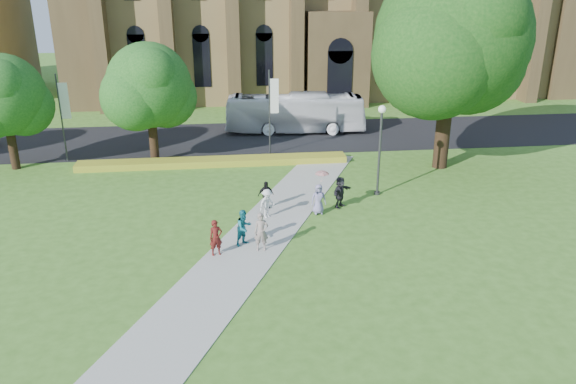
{
  "coord_description": "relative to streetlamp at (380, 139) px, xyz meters",
  "views": [
    {
      "loc": [
        -1.29,
        -23.24,
        11.67
      ],
      "look_at": [
        1.87,
        3.25,
        1.6
      ],
      "focal_mm": 35.0,
      "sensor_mm": 36.0,
      "label": 1
    }
  ],
  "objects": [
    {
      "name": "road",
      "position": [
        -7.5,
        13.5,
        -3.29
      ],
      "size": [
        160.0,
        10.0,
        0.02
      ],
      "primitive_type": "cube",
      "color": "black",
      "rests_on": "ground"
    },
    {
      "name": "pedestrian_4",
      "position": [
        -3.91,
        -2.52,
        -2.44
      ],
      "size": [
        0.82,
        0.56,
        1.63
      ],
      "primitive_type": "imported",
      "rotation": [
        0.0,
        0.0,
        0.06
      ],
      "color": "gray",
      "rests_on": "footpath"
    },
    {
      "name": "pedestrian_0",
      "position": [
        -9.3,
        -6.73,
        -2.42
      ],
      "size": [
        0.7,
        0.56,
        1.67
      ],
      "primitive_type": "imported",
      "rotation": [
        0.0,
        0.0,
        0.29
      ],
      "color": "#551613",
      "rests_on": "footpath"
    },
    {
      "name": "street_tree_1",
      "position": [
        -13.5,
        8.0,
        1.93
      ],
      "size": [
        5.6,
        5.6,
        8.05
      ],
      "color": "#332114",
      "rests_on": "ground"
    },
    {
      "name": "tour_coach",
      "position": [
        -2.88,
        14.82,
        -1.7
      ],
      "size": [
        11.48,
        3.62,
        3.14
      ],
      "primitive_type": "imported",
      "rotation": [
        0.0,
        0.0,
        1.48
      ],
      "color": "silver",
      "rests_on": "road"
    },
    {
      "name": "banner_pole_1",
      "position": [
        -19.39,
        8.7,
        0.09
      ],
      "size": [
        0.7,
        0.1,
        6.0
      ],
      "color": "#38383D",
      "rests_on": "ground"
    },
    {
      "name": "pedestrian_2",
      "position": [
        -6.66,
        -2.71,
        -2.48
      ],
      "size": [
        1.14,
        1.06,
        1.55
      ],
      "primitive_type": "imported",
      "rotation": [
        0.0,
        0.0,
        0.64
      ],
      "color": "silver",
      "rests_on": "footpath"
    },
    {
      "name": "flower_hedge",
      "position": [
        -9.5,
        6.7,
        -3.07
      ],
      "size": [
        18.0,
        1.4,
        0.45
      ],
      "primitive_type": "cube",
      "color": "gold",
      "rests_on": "ground"
    },
    {
      "name": "parasol",
      "position": [
        -3.73,
        -2.42,
        -1.31
      ],
      "size": [
        0.89,
        0.89,
        0.63
      ],
      "primitive_type": "imported",
      "rotation": [
        0.0,
        0.0,
        -0.29
      ],
      "color": "tan",
      "rests_on": "pedestrian_4"
    },
    {
      "name": "large_tree",
      "position": [
        5.5,
        4.5,
        5.07
      ],
      "size": [
        9.6,
        9.6,
        13.2
      ],
      "color": "#332114",
      "rests_on": "ground"
    },
    {
      "name": "footpath",
      "position": [
        -7.5,
        -5.5,
        -3.28
      ],
      "size": [
        15.58,
        28.54,
        0.04
      ],
      "primitive_type": "cube",
      "rotation": [
        0.0,
        0.0,
        -0.44
      ],
      "color": "#B2B2A8",
      "rests_on": "ground"
    },
    {
      "name": "ground",
      "position": [
        -7.5,
        -6.5,
        -3.3
      ],
      "size": [
        160.0,
        160.0,
        0.0
      ],
      "primitive_type": "plane",
      "color": "#3F6D20",
      "rests_on": "ground"
    },
    {
      "name": "pedestrian_3",
      "position": [
        -6.62,
        -1.44,
        -2.49
      ],
      "size": [
        0.97,
        0.61,
        1.53
      ],
      "primitive_type": "imported",
      "rotation": [
        0.0,
        0.0,
        0.28
      ],
      "color": "black",
      "rests_on": "footpath"
    },
    {
      "name": "streetlamp",
      "position": [
        0.0,
        0.0,
        0.0
      ],
      "size": [
        0.44,
        0.44,
        5.24
      ],
      "color": "#38383D",
      "rests_on": "ground"
    },
    {
      "name": "pedestrian_6",
      "position": [
        -7.25,
        -6.49,
        -2.35
      ],
      "size": [
        0.68,
        0.46,
        1.81
      ],
      "primitive_type": "imported",
      "rotation": [
        0.0,
        0.0,
        -0.04
      ],
      "color": "gray",
      "rests_on": "footpath"
    },
    {
      "name": "banner_pole_0",
      "position": [
        -5.39,
        8.7,
        0.09
      ],
      "size": [
        0.7,
        0.1,
        6.0
      ],
      "color": "#38383D",
      "rests_on": "ground"
    },
    {
      "name": "street_tree_0",
      "position": [
        -22.5,
        7.5,
        1.58
      ],
      "size": [
        5.2,
        5.2,
        7.5
      ],
      "color": "#332114",
      "rests_on": "ground"
    },
    {
      "name": "pedestrian_1",
      "position": [
        -8.0,
        -5.82,
        -2.39
      ],
      "size": [
        1.06,
        1.03,
        1.73
      ],
      "primitive_type": "imported",
      "rotation": [
        0.0,
        0.0,
        0.67
      ],
      "color": "#1A7482",
      "rests_on": "footpath"
    },
    {
      "name": "pedestrian_5",
      "position": [
        -2.58,
        -1.74,
        -2.39
      ],
      "size": [
        1.47,
        1.5,
        1.72
      ],
      "primitive_type": "imported",
      "rotation": [
        0.0,
        0.0,
        0.81
      ],
      "color": "#26242B",
      "rests_on": "footpath"
    }
  ]
}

